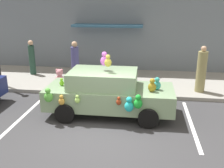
{
  "coord_description": "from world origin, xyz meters",
  "views": [
    {
      "loc": [
        1.26,
        -6.77,
        3.76
      ],
      "look_at": [
        0.07,
        1.98,
        0.9
      ],
      "focal_mm": 41.31,
      "sensor_mm": 36.0,
      "label": 1
    }
  ],
  "objects_px": {
    "pedestrian_walking_past": "(201,71)",
    "teddy_bear_on_sidewalk": "(60,78)",
    "plush_covered_car": "(108,92)",
    "pedestrian_near_shopfront": "(75,64)",
    "pedestrian_by_lamp": "(32,58)"
  },
  "relations": [
    {
      "from": "teddy_bear_on_sidewalk",
      "to": "pedestrian_by_lamp",
      "type": "xyz_separation_m",
      "value": [
        -2.04,
        1.79,
        0.47
      ]
    },
    {
      "from": "pedestrian_walking_past",
      "to": "plush_covered_car",
      "type": "bearing_deg",
      "value": -145.28
    },
    {
      "from": "pedestrian_near_shopfront",
      "to": "pedestrian_by_lamp",
      "type": "xyz_separation_m",
      "value": [
        -2.58,
        1.13,
        -0.06
      ]
    },
    {
      "from": "plush_covered_car",
      "to": "pedestrian_near_shopfront",
      "type": "xyz_separation_m",
      "value": [
        -1.93,
        2.89,
        0.25
      ]
    },
    {
      "from": "teddy_bear_on_sidewalk",
      "to": "plush_covered_car",
      "type": "bearing_deg",
      "value": -42.07
    },
    {
      "from": "teddy_bear_on_sidewalk",
      "to": "pedestrian_walking_past",
      "type": "height_order",
      "value": "pedestrian_walking_past"
    },
    {
      "from": "pedestrian_walking_past",
      "to": "pedestrian_by_lamp",
      "type": "xyz_separation_m",
      "value": [
        -8.01,
        1.6,
        -0.04
      ]
    },
    {
      "from": "plush_covered_car",
      "to": "pedestrian_near_shopfront",
      "type": "bearing_deg",
      "value": 123.77
    },
    {
      "from": "pedestrian_walking_past",
      "to": "teddy_bear_on_sidewalk",
      "type": "bearing_deg",
      "value": -178.16
    },
    {
      "from": "pedestrian_near_shopfront",
      "to": "pedestrian_walking_past",
      "type": "xyz_separation_m",
      "value": [
        5.43,
        -0.47,
        -0.02
      ]
    },
    {
      "from": "pedestrian_near_shopfront",
      "to": "pedestrian_walking_past",
      "type": "bearing_deg",
      "value": -4.94
    },
    {
      "from": "pedestrian_walking_past",
      "to": "pedestrian_by_lamp",
      "type": "bearing_deg",
      "value": 168.68
    },
    {
      "from": "plush_covered_car",
      "to": "teddy_bear_on_sidewalk",
      "type": "distance_m",
      "value": 3.34
    },
    {
      "from": "pedestrian_near_shopfront",
      "to": "plush_covered_car",
      "type": "bearing_deg",
      "value": -56.23
    },
    {
      "from": "pedestrian_near_shopfront",
      "to": "teddy_bear_on_sidewalk",
      "type": "bearing_deg",
      "value": -129.07
    }
  ]
}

